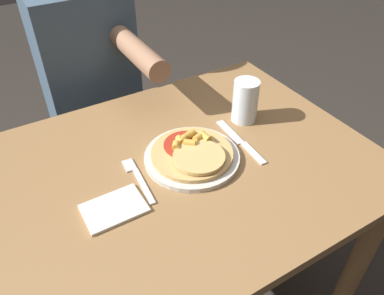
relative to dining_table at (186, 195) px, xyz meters
name	(u,v)px	position (x,y,z in m)	size (l,w,h in m)	color
dining_table	(186,195)	(0.00, 0.00, 0.00)	(0.99, 0.78, 0.74)	olive
plate	(192,157)	(0.02, 0.00, 0.14)	(0.25, 0.25, 0.01)	beige
pizza	(193,152)	(0.02, 0.00, 0.15)	(0.22, 0.22, 0.04)	tan
fork	(138,177)	(-0.13, 0.01, 0.13)	(0.03, 0.18, 0.00)	silver
knife	(241,142)	(0.18, -0.01, 0.13)	(0.03, 0.22, 0.00)	silver
drinking_glass	(245,101)	(0.25, 0.08, 0.19)	(0.08, 0.08, 0.13)	silver
napkin	(114,208)	(-0.22, -0.06, 0.13)	(0.14, 0.10, 0.01)	silver
person_diner	(91,81)	(-0.05, 0.62, 0.09)	(0.33, 0.52, 1.21)	#2D2D38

